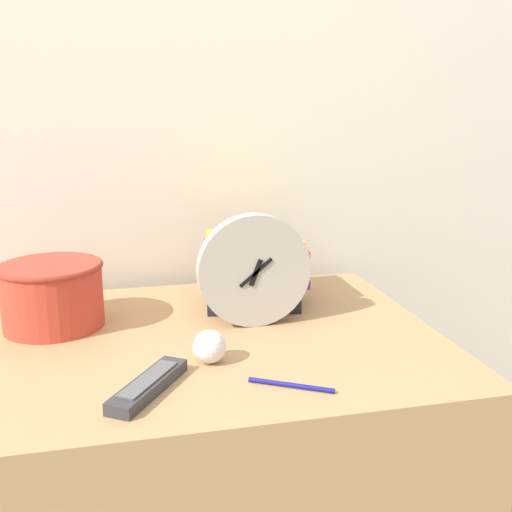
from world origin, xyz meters
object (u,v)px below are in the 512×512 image
basket (52,293)px  crumpled_paper_ball (209,347)px  desk_clock (254,271)px  tv_remote (148,385)px  book_stack (254,269)px  pen (291,385)px

basket → crumpled_paper_ball: size_ratio=3.50×
desk_clock → crumpled_paper_ball: (-0.12, -0.16, -0.08)m
desk_clock → tv_remote: 0.35m
book_stack → basket: bearing=-172.2°
tv_remote → crumpled_paper_ball: 0.14m
desk_clock → basket: 0.41m
desk_clock → basket: desk_clock is taller
tv_remote → crumpled_paper_ball: size_ratio=2.99×
crumpled_paper_ball → pen: size_ratio=0.47×
crumpled_paper_ball → book_stack: bearing=63.9°
crumpled_paper_ball → pen: crumpled_paper_ball is taller
book_stack → crumpled_paper_ball: size_ratio=4.12×
basket → tv_remote: size_ratio=1.17×
pen → desk_clock: bearing=88.9°
tv_remote → pen: bearing=-9.5°
book_stack → pen: (-0.04, -0.43, -0.07)m
basket → pen: (0.39, -0.37, -0.07)m
desk_clock → tv_remote: size_ratio=1.30×
basket → crumpled_paper_ball: 0.37m
basket → pen: bearing=-43.3°
desk_clock → crumpled_paper_ball: size_ratio=3.90×
basket → tv_remote: (0.17, -0.33, -0.06)m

